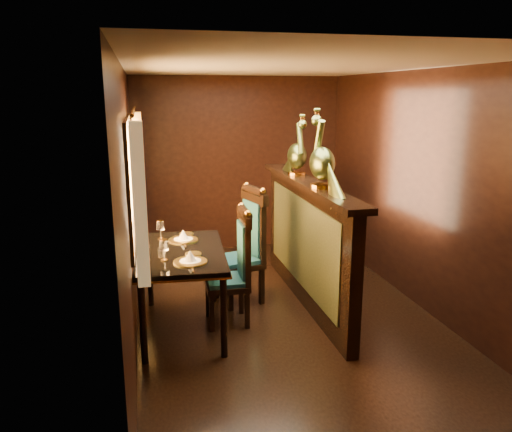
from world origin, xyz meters
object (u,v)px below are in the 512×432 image
at_px(chair_left, 238,263).
at_px(chair_right, 248,241).
at_px(dining_table, 181,258).
at_px(peacock_right, 297,145).
at_px(peacock_left, 323,149).

distance_m(chair_left, chair_right, 0.57).
relative_size(dining_table, peacock_right, 2.08).
distance_m(chair_right, peacock_right, 1.20).
height_order(chair_left, chair_right, chair_right).
relative_size(dining_table, chair_right, 1.09).
distance_m(dining_table, chair_left, 0.57).
distance_m(chair_left, peacock_left, 1.39).
distance_m(dining_table, peacock_left, 1.71).
distance_m(chair_left, peacock_right, 1.53).
bearing_deg(peacock_left, dining_table, 177.91).
relative_size(peacock_left, peacock_right, 1.11).
bearing_deg(dining_table, peacock_left, 1.82).
bearing_deg(peacock_right, chair_right, -162.66).
distance_m(dining_table, chair_right, 0.96).
relative_size(chair_left, chair_right, 0.92).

